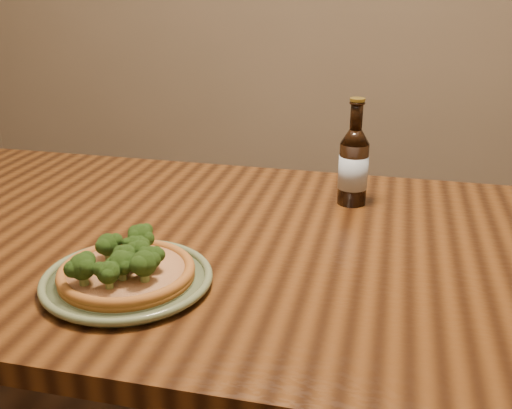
% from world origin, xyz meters
% --- Properties ---
extents(table, '(1.60, 0.90, 0.75)m').
position_xyz_m(table, '(0.00, 0.10, 0.66)').
color(table, '#4F2B10').
rests_on(table, ground).
extents(plate, '(0.28, 0.28, 0.02)m').
position_xyz_m(plate, '(-0.02, -0.12, 0.76)').
color(plate, '#64734F').
rests_on(plate, table).
extents(pizza, '(0.23, 0.23, 0.07)m').
position_xyz_m(pizza, '(-0.02, -0.12, 0.78)').
color(pizza, '#A36225').
rests_on(pizza, plate).
extents(beer_bottle, '(0.07, 0.07, 0.24)m').
position_xyz_m(beer_bottle, '(0.31, 0.34, 0.84)').
color(beer_bottle, black).
rests_on(beer_bottle, table).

